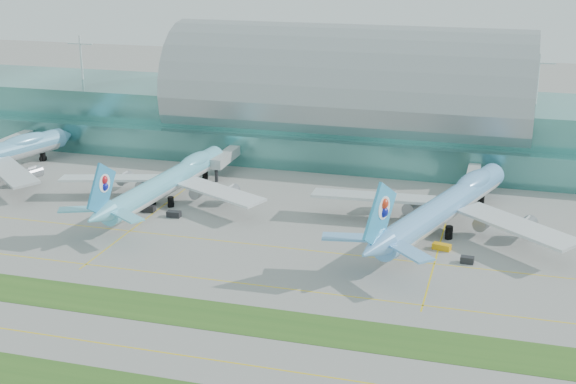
% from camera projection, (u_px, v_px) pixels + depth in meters
% --- Properties ---
extents(ground, '(700.00, 700.00, 0.00)m').
position_uv_depth(ground, '(211.00, 320.00, 156.33)').
color(ground, gray).
rests_on(ground, ground).
extents(terminal, '(340.00, 69.10, 36.00)m').
position_uv_depth(terminal, '(348.00, 111.00, 269.53)').
color(terminal, '#3D7A75').
rests_on(terminal, ground).
extents(grass_strip_far, '(420.00, 12.00, 0.08)m').
position_uv_depth(grass_strip_far, '(215.00, 316.00, 158.15)').
color(grass_strip_far, '#2D591E').
rests_on(grass_strip_far, ground).
extents(taxiline_b, '(420.00, 0.35, 0.01)m').
position_uv_depth(taxiline_b, '(183.00, 355.00, 143.54)').
color(taxiline_b, yellow).
rests_on(taxiline_b, ground).
extents(taxiline_c, '(420.00, 0.35, 0.01)m').
position_uv_depth(taxiline_c, '(241.00, 283.00, 172.77)').
color(taxiline_c, yellow).
rests_on(taxiline_c, ground).
extents(taxiline_d, '(420.00, 0.35, 0.01)m').
position_uv_depth(taxiline_d, '(271.00, 246.00, 192.87)').
color(taxiline_d, yellow).
rests_on(taxiline_d, ground).
extents(airliner_b, '(63.12, 71.97, 19.80)m').
position_uv_depth(airliner_b, '(168.00, 180.00, 222.94)').
color(airliner_b, '#65C5DF').
rests_on(airliner_b, ground).
extents(airliner_c, '(67.53, 78.45, 22.22)m').
position_uv_depth(airliner_c, '(446.00, 205.00, 200.91)').
color(airliner_c, '#6CB0ED').
rests_on(airliner_c, ground).
extents(gse_c, '(3.66, 2.09, 1.59)m').
position_uv_depth(gse_c, '(174.00, 214.00, 212.17)').
color(gse_c, black).
rests_on(gse_c, ground).
extents(gse_d, '(3.98, 2.23, 1.67)m').
position_uv_depth(gse_d, '(148.00, 209.00, 216.20)').
color(gse_d, black).
rests_on(gse_d, ground).
extents(gse_e, '(4.61, 2.92, 1.45)m').
position_uv_depth(gse_e, '(442.00, 247.00, 190.62)').
color(gse_e, '#E09D0D').
rests_on(gse_e, ground).
extents(gse_f, '(3.13, 1.99, 1.58)m').
position_uv_depth(gse_f, '(467.00, 260.00, 182.88)').
color(gse_f, black).
rests_on(gse_f, ground).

